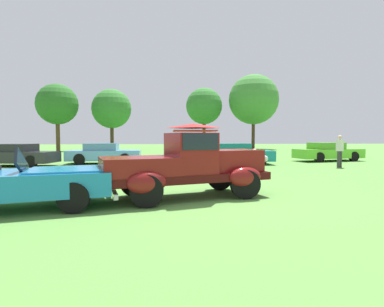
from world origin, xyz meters
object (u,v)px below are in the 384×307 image
Objects in this scene: neighbor_convertible at (15,183)px; show_car_lime at (328,152)px; feature_pickup_truck at (187,165)px; show_car_skyblue at (104,154)px; show_car_charcoal at (19,155)px; show_car_teal at (235,154)px; canopy_tent_left_field at (194,127)px; spectator_between_cars at (340,150)px.

neighbor_convertible is 18.65m from show_car_lime.
feature_pickup_truck reaches higher than show_car_skyblue.
show_car_charcoal is (-4.67, 10.32, 0.02)m from neighbor_convertible.
show_car_teal is at bearing 69.39° from feature_pickup_truck.
neighbor_convertible is 11.54m from show_car_skyblue.
feature_pickup_truck is 1.12× the size of show_car_charcoal.
neighbor_convertible is at bearing -166.01° from feature_pickup_truck.
show_car_lime is (14.50, 0.62, 0.00)m from show_car_skyblue.
neighbor_convertible is at bearing -125.56° from show_car_teal.
show_car_charcoal is 12.86m from canopy_tent_left_field.
show_car_teal is at bearing 54.44° from neighbor_convertible.
show_car_skyblue is 0.99× the size of show_car_teal.
canopy_tent_left_field is at bearing 83.74° from feature_pickup_truck.
spectator_between_cars is at bearing -24.57° from show_car_teal.
spectator_between_cars reaches higher than show_car_lime.
show_car_teal is (3.53, 9.38, -0.27)m from feature_pickup_truck.
show_car_skyblue is 1.26× the size of canopy_tent_left_field.
show_car_charcoal is 1.20× the size of canopy_tent_left_field.
feature_pickup_truck is at bearing -68.22° from show_car_skyblue.
spectator_between_cars is at bearing 39.57° from feature_pickup_truck.
show_car_charcoal is 0.95× the size of show_car_skyblue.
show_car_skyblue is 14.51m from show_car_lime.
neighbor_convertible is at bearing -65.64° from show_car_charcoal.
canopy_tent_left_field reaches higher than feature_pickup_truck.
spectator_between_cars is 11.87m from canopy_tent_left_field.
feature_pickup_truck is 10.03m from show_car_teal.
feature_pickup_truck is at bearing -96.26° from canopy_tent_left_field.
show_car_charcoal is 0.94× the size of show_car_teal.
canopy_tent_left_field is (5.70, 17.70, 1.85)m from neighbor_convertible.
canopy_tent_left_field is at bearing 45.52° from show_car_skyblue.
show_car_charcoal and show_car_lime have the same top height.
show_car_lime is 4.46m from spectator_between_cars.
neighbor_convertible is 1.37× the size of canopy_tent_left_field.
show_car_skyblue is at bearing 15.67° from show_car_charcoal.
canopy_tent_left_field is (10.37, 7.38, 1.83)m from show_car_charcoal.
feature_pickup_truck is 0.98× the size of neighbor_convertible.
neighbor_convertible is 12.72m from show_car_teal.
feature_pickup_truck is 11.11m from spectator_between_cars.
show_car_teal is 6.99m from show_car_lime.
show_car_charcoal is at bearing -174.44° from show_car_lime.
show_car_teal is (7.40, 10.35, 0.02)m from neighbor_convertible.
spectator_between_cars is (17.10, -2.28, 0.32)m from show_car_charcoal.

